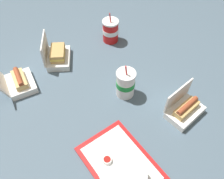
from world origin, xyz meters
The scene contains 11 objects.
ground_plane centered at (0.00, 0.00, 0.00)m, with size 3.20×3.20×0.00m, color #4C6070.
food_tray centered at (0.32, -0.17, 0.01)m, with size 0.37×0.26×0.01m.
cake_container centered at (0.41, -0.18, 0.05)m, with size 0.13×0.13×0.07m.
ketchup_cup centered at (0.28, -0.21, 0.03)m, with size 0.04×0.04×0.02m.
napkin_stack centered at (0.34, -0.23, 0.02)m, with size 0.10×0.10×0.00m, color white.
plastic_fork centered at (0.25, -0.09, 0.02)m, with size 0.11×0.01×0.01m, color white.
clamshell_hotdog_back centered at (0.30, 0.26, 0.04)m, with size 0.15×0.20×0.16m.
clamshell_sandwich_front centered at (-0.43, -0.07, 0.04)m, with size 0.23×0.22×0.17m.
clamshell_hotdog_corner centered at (-0.37, -0.35, 0.04)m, with size 0.21×0.22×0.17m.
soda_cup_back centered at (-0.40, 0.30, 0.08)m, with size 0.11×0.11×0.21m.
soda_cup_front centered at (0.02, 0.10, 0.08)m, with size 0.10×0.10×0.22m.
Camera 1 is at (0.66, -0.46, 1.08)m, focal length 40.00 mm.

